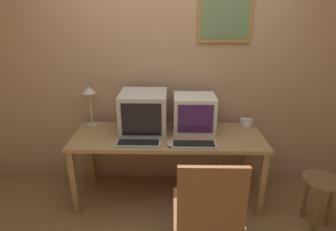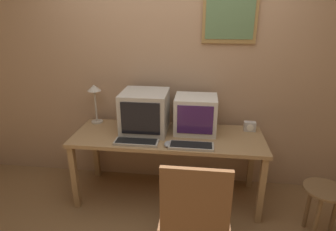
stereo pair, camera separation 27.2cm
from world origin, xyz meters
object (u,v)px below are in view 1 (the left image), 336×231
(monitor_right, at_px, (194,113))
(keyboard_side, at_px, (194,144))
(office_chair, at_px, (207,221))
(desk_clock, at_px, (246,123))
(side_stool, at_px, (320,190))
(keyboard_main, at_px, (138,143))
(mouse_near_keyboard, at_px, (170,144))
(monitor_left, at_px, (144,112))
(desk_lamp, at_px, (89,96))

(monitor_right, bearing_deg, keyboard_side, -93.68)
(office_chair, bearing_deg, desk_clock, 64.43)
(keyboard_side, distance_m, side_stool, 1.20)
(keyboard_main, relative_size, mouse_near_keyboard, 3.76)
(monitor_left, height_order, desk_clock, monitor_left)
(keyboard_main, bearing_deg, monitor_left, 84.98)
(keyboard_main, relative_size, keyboard_side, 1.01)
(mouse_near_keyboard, bearing_deg, desk_clock, 28.83)
(monitor_left, height_order, desk_lamp, desk_lamp)
(side_stool, bearing_deg, keyboard_main, 173.48)
(monitor_right, height_order, mouse_near_keyboard, monitor_right)
(office_chair, bearing_deg, desk_lamp, 135.37)
(monitor_left, distance_m, monitor_right, 0.51)
(monitor_left, distance_m, office_chair, 1.21)
(monitor_left, height_order, keyboard_side, monitor_left)
(office_chair, bearing_deg, monitor_right, 92.28)
(keyboard_side, height_order, desk_lamp, desk_lamp)
(monitor_right, relative_size, desk_clock, 3.54)
(monitor_right, relative_size, keyboard_side, 1.01)
(monitor_right, distance_m, keyboard_main, 0.66)
(mouse_near_keyboard, bearing_deg, side_stool, -7.39)
(monitor_left, xyz_separation_m, keyboard_side, (0.48, -0.32, -0.19))
(desk_clock, bearing_deg, side_stool, -47.93)
(mouse_near_keyboard, height_order, desk_lamp, desk_lamp)
(monitor_right, bearing_deg, side_stool, -25.69)
(mouse_near_keyboard, xyz_separation_m, office_chair, (0.28, -0.64, -0.32))
(monitor_right, distance_m, desk_clock, 0.58)
(monitor_right, bearing_deg, desk_lamp, 174.09)
(desk_clock, bearing_deg, mouse_near_keyboard, -151.17)
(monitor_left, bearing_deg, monitor_right, 4.89)
(desk_clock, relative_size, desk_lamp, 0.27)
(desk_clock, bearing_deg, desk_lamp, 178.84)
(office_chair, bearing_deg, mouse_near_keyboard, 113.59)
(desk_clock, height_order, office_chair, office_chair)
(keyboard_main, distance_m, keyboard_side, 0.51)
(keyboard_side, distance_m, desk_lamp, 1.20)
(desk_lamp, bearing_deg, office_chair, -44.63)
(office_chair, bearing_deg, keyboard_main, 131.33)
(monitor_right, xyz_separation_m, mouse_near_keyboard, (-0.24, -0.36, -0.17))
(monitor_right, xyz_separation_m, office_chair, (0.04, -1.00, -0.49))
(monitor_left, height_order, monitor_right, monitor_left)
(side_stool, bearing_deg, office_chair, -156.48)
(monitor_right, bearing_deg, monitor_left, -175.11)
(desk_lamp, bearing_deg, desk_clock, -1.16)
(side_stool, bearing_deg, keyboard_side, 171.28)
(keyboard_side, xyz_separation_m, desk_lamp, (-1.06, 0.47, 0.31))
(keyboard_main, xyz_separation_m, keyboard_side, (0.51, -0.01, -0.00))
(monitor_left, relative_size, mouse_near_keyboard, 4.15)
(monitor_right, height_order, side_stool, monitor_right)
(monitor_left, relative_size, keyboard_main, 1.10)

